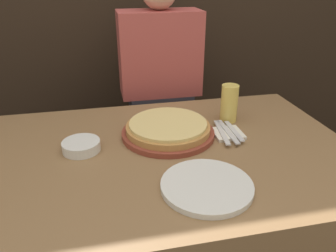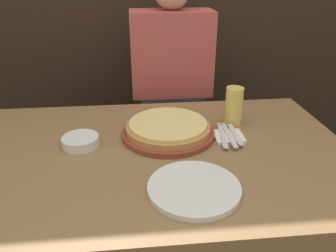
% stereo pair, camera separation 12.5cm
% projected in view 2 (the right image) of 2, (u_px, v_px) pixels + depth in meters
% --- Properties ---
extents(dining_table, '(1.39, 0.89, 0.75)m').
position_uv_depth(dining_table, '(159.00, 230.00, 1.32)').
color(dining_table, olive).
rests_on(dining_table, ground_plane).
extents(pizza_on_board, '(0.36, 0.36, 0.06)m').
position_uv_depth(pizza_on_board, '(168.00, 129.00, 1.25)').
color(pizza_on_board, brown).
rests_on(pizza_on_board, dining_table).
extents(beer_glass, '(0.07, 0.07, 0.16)m').
position_uv_depth(beer_glass, '(234.00, 104.00, 1.32)').
color(beer_glass, '#E5C65B').
rests_on(beer_glass, dining_table).
extents(dinner_plate, '(0.27, 0.27, 0.02)m').
position_uv_depth(dinner_plate, '(194.00, 188.00, 0.95)').
color(dinner_plate, silver).
rests_on(dinner_plate, dining_table).
extents(side_bowl, '(0.13, 0.13, 0.04)m').
position_uv_depth(side_bowl, '(81.00, 141.00, 1.18)').
color(side_bowl, silver).
rests_on(side_bowl, dining_table).
extents(napkin_stack, '(0.11, 0.11, 0.01)m').
position_uv_depth(napkin_stack, '(229.00, 137.00, 1.24)').
color(napkin_stack, silver).
rests_on(napkin_stack, dining_table).
extents(fork, '(0.04, 0.21, 0.00)m').
position_uv_depth(fork, '(222.00, 135.00, 1.24)').
color(fork, silver).
rests_on(fork, napkin_stack).
extents(dinner_knife, '(0.02, 0.20, 0.00)m').
position_uv_depth(dinner_knife, '(229.00, 135.00, 1.24)').
color(dinner_knife, silver).
rests_on(dinner_knife, napkin_stack).
extents(spoon, '(0.02, 0.17, 0.00)m').
position_uv_depth(spoon, '(235.00, 134.00, 1.24)').
color(spoon, silver).
rests_on(spoon, napkin_stack).
extents(diner_person, '(0.41, 0.20, 1.32)m').
position_uv_depth(diner_person, '(171.00, 107.00, 1.80)').
color(diner_person, '#33333D').
rests_on(diner_person, ground_plane).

